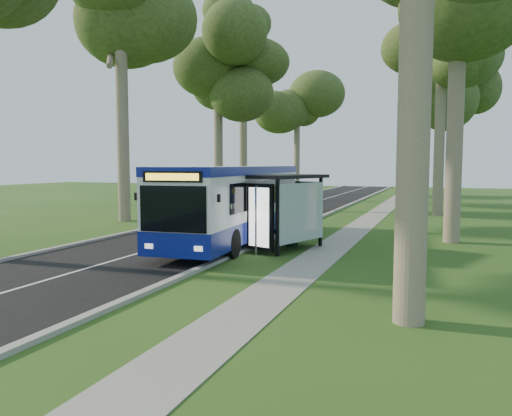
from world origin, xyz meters
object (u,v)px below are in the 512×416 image
Objects in this scene: bus at (237,203)px; bus_shelter at (286,197)px; car_white at (253,196)px; bus_stop_sign at (256,212)px; car_silver at (260,191)px; litter_bin at (292,234)px.

bus is 3.23× the size of bus_shelter.
bus_shelter is 0.95× the size of car_white.
bus_shelter is (0.80, 1.13, 0.49)m from bus_stop_sign.
bus_shelter is 0.80× the size of car_silver.
car_white is at bearing 92.71° from bus_stop_sign.
car_silver reaches higher than litter_bin.
bus_shelter is 3.84× the size of litter_bin.
bus_stop_sign is 0.67× the size of bus_shelter.
litter_bin is 0.25× the size of car_white.
bus is at bearing -92.26° from car_silver.
bus_shelter reaches higher than car_silver.
bus reaches higher than bus_stop_sign.
car_white is at bearing 133.58° from bus_shelter.
bus_shelter reaches higher than bus_stop_sign.
car_white is 6.08m from car_silver.
bus is 4.84× the size of bus_stop_sign.
bus is at bearing 173.63° from litter_bin.
bus_shelter is at bearing -88.07° from car_silver.
bus reaches higher than car_white.
litter_bin is (-0.16, 1.35, -1.57)m from bus_shelter.
bus_shelter reaches higher than car_white.
bus_stop_sign is 2.78m from litter_bin.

